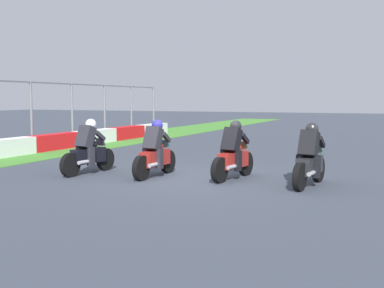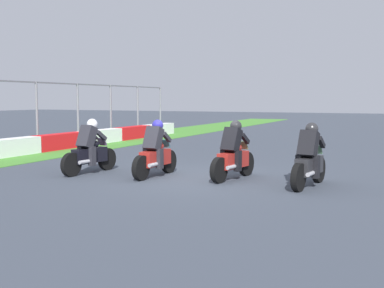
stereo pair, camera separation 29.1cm
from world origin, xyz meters
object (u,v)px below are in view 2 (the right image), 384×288
object	(u,v)px
rider_lane_d	(90,151)
rider_lane_a	(309,160)
rider_lane_c	(155,153)
rider_lane_b	(233,155)

from	to	relation	value
rider_lane_d	rider_lane_a	bearing A→B (deg)	-78.52
rider_lane_c	rider_lane_d	xyz separation A→B (m)	(-0.26, 1.94, 0.00)
rider_lane_b	rider_lane_c	bearing A→B (deg)	113.07
rider_lane_b	rider_lane_a	bearing A→B (deg)	-87.32
rider_lane_a	rider_lane_c	distance (m)	4.00
rider_lane_b	rider_lane_c	xyz separation A→B (m)	(-0.47, 2.02, 0.00)
rider_lane_b	rider_lane_d	bearing A→B (deg)	110.45
rider_lane_a	rider_lane_d	distance (m)	5.95
rider_lane_a	rider_lane_c	xyz separation A→B (m)	(-0.21, 3.99, 0.00)
rider_lane_b	rider_lane_d	xyz separation A→B (m)	(-0.72, 3.95, 0.00)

